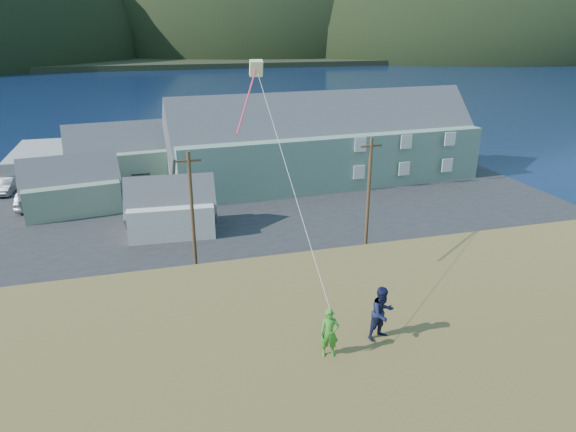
% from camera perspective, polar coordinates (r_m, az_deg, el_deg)
% --- Properties ---
extents(ground, '(900.00, 900.00, 0.00)m').
position_cam_1_polar(ground, '(35.00, -10.13, -7.10)').
color(ground, '#0A1638').
rests_on(ground, ground).
extents(grass_strip, '(110.00, 8.00, 0.10)m').
position_cam_1_polar(grass_strip, '(33.21, -9.76, -8.58)').
color(grass_strip, '#4C3D19').
rests_on(grass_strip, ground).
extents(waterfront_lot, '(72.00, 36.00, 0.12)m').
position_cam_1_polar(waterfront_lot, '(50.66, -12.19, 1.67)').
color(waterfront_lot, '#28282B').
rests_on(waterfront_lot, ground).
extents(wharf, '(26.00, 14.00, 0.90)m').
position_cam_1_polar(wharf, '(72.80, -18.30, 7.14)').
color(wharf, gray).
rests_on(wharf, ground).
extents(far_shore, '(900.00, 320.00, 2.00)m').
position_cam_1_polar(far_shore, '(361.33, -16.02, 17.43)').
color(far_shore, black).
rests_on(far_shore, ground).
extents(far_hills, '(760.00, 265.00, 143.00)m').
position_cam_1_polar(far_hills, '(313.01, -9.11, 17.74)').
color(far_hills, black).
rests_on(far_hills, ground).
extents(lodge, '(33.17, 10.89, 11.51)m').
position_cam_1_polar(lodge, '(55.02, 4.17, 8.31)').
color(lodge, gray).
rests_on(lodge, waterfront_lot).
extents(shed_palegreen_near, '(9.11, 6.38, 6.13)m').
position_cam_1_polar(shed_palegreen_near, '(50.12, -22.93, 3.00)').
color(shed_palegreen_near, slate).
rests_on(shed_palegreen_near, waterfront_lot).
extents(shed_white, '(7.41, 5.15, 5.66)m').
position_cam_1_polar(shed_white, '(42.38, -12.87, 0.93)').
color(shed_white, silver).
rests_on(shed_white, waterfront_lot).
extents(shed_palegreen_far, '(11.97, 7.61, 7.66)m').
position_cam_1_polar(shed_palegreen_far, '(58.13, -17.97, 6.50)').
color(shed_palegreen_far, gray).
rests_on(shed_palegreen_far, waterfront_lot).
extents(utility_poles, '(28.29, 0.24, 9.16)m').
position_cam_1_polar(utility_poles, '(34.54, -12.69, 0.42)').
color(utility_poles, '#47331E').
rests_on(utility_poles, waterfront_lot).
extents(parked_cars, '(22.33, 12.16, 1.58)m').
position_cam_1_polar(parked_cars, '(54.50, -21.24, 2.95)').
color(parked_cars, '#B5162E').
rests_on(parked_cars, waterfront_lot).
extents(kite_flyer_green, '(0.60, 0.46, 1.47)m').
position_cam_1_polar(kite_flyer_green, '(14.79, 4.62, -12.83)').
color(kite_flyer_green, '#379027').
rests_on(kite_flyer_green, hillside).
extents(kite_flyer_navy, '(0.97, 0.85, 1.69)m').
position_cam_1_polar(kite_flyer_navy, '(15.67, 10.43, -10.58)').
color(kite_flyer_navy, '#171C3F').
rests_on(kite_flyer_navy, hillside).
extents(kite_rig, '(0.88, 3.61, 9.00)m').
position_cam_1_polar(kite_rig, '(18.47, -3.62, 15.29)').
color(kite_rig, '#F6F7BC').
rests_on(kite_rig, ground).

